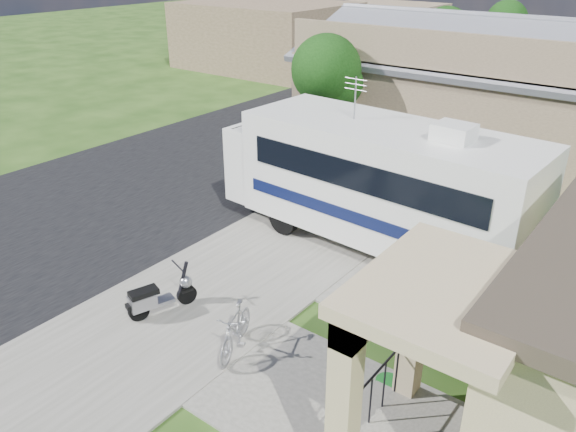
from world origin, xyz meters
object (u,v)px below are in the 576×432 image
Objects in this scene: motorhome at (376,179)px; shrub at (501,312)px; bicycle at (236,332)px; pickup_truck at (325,113)px; garden_hose at (387,386)px; van at (399,76)px; scooter at (158,297)px.

motorhome reaches higher than shrub.
motorhome is 5.73m from bicycle.
garden_hose is (9.73, -12.54, -0.64)m from pickup_truck.
van reaches higher than pickup_truck.
bicycle is 0.30× the size of pickup_truck.
shrub is at bearing -31.32° from motorhome.
shrub is 15.35m from pickup_truck.
scooter is 0.96× the size of bicycle.
bicycle reaches higher than garden_hose.
pickup_truck is at bearing 95.74° from bicycle.
scooter is (-1.97, -5.65, -1.36)m from motorhome.
van is at bearing 122.22° from scooter.
garden_hose is at bearing 28.81° from scooter.
shrub is 21.92m from van.
bicycle is 22.55m from van.
motorhome reaches higher than bicycle.
motorhome reaches higher than pickup_truck.
van is (-5.30, 21.38, 0.48)m from scooter.
motorhome is at bearing 70.17° from bicycle.
scooter is at bearing 160.90° from bicycle.
scooter is 0.29× the size of pickup_truck.
shrub is at bearing 11.45° from bicycle.
motorhome reaches higher than garden_hose.
pickup_truck is 15.88m from garden_hose.
shrub is at bearing 42.03° from scooter.
van is (-7.43, 21.29, 0.46)m from bicycle.
motorhome is at bearing 89.07° from scooter.
pickup_truck is at bearing 127.81° from garden_hose.
pickup_truck reaches higher than garden_hose.
motorhome is 5.50× the size of scooter.
pickup_truck reaches higher than scooter.
shrub reaches higher than garden_hose.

